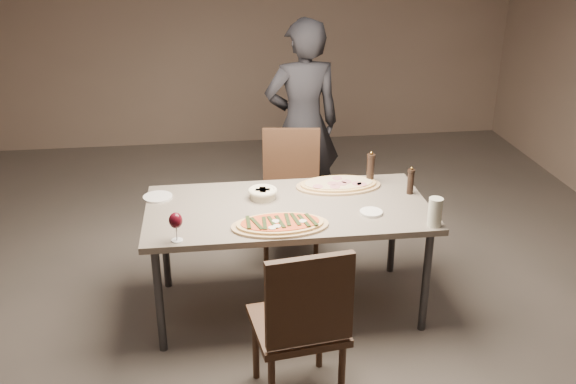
{
  "coord_description": "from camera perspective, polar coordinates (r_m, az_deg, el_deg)",
  "views": [
    {
      "loc": [
        -0.48,
        -3.67,
        2.47
      ],
      "look_at": [
        0.0,
        0.0,
        0.85
      ],
      "focal_mm": 40.0,
      "sensor_mm": 36.0,
      "label": 1
    }
  ],
  "objects": [
    {
      "name": "room",
      "position": [
        3.85,
        0.0,
        7.52
      ],
      "size": [
        7.0,
        7.0,
        7.0
      ],
      "color": "#5A534E",
      "rests_on": "ground"
    },
    {
      "name": "dining_table",
      "position": [
        4.1,
        0.0,
        -2.01
      ],
      "size": [
        1.8,
        0.9,
        0.75
      ],
      "color": "slate",
      "rests_on": "ground"
    },
    {
      "name": "zucchini_pizza",
      "position": [
        3.81,
        -0.71,
        -2.89
      ],
      "size": [
        0.58,
        0.32,
        0.05
      ],
      "rotation": [
        0.0,
        0.0,
        -0.01
      ],
      "color": "tan",
      "rests_on": "dining_table"
    },
    {
      "name": "ham_pizza",
      "position": [
        4.38,
        4.51,
        0.66
      ],
      "size": [
        0.58,
        0.32,
        0.04
      ],
      "rotation": [
        0.0,
        0.0,
        -0.15
      ],
      "color": "tan",
      "rests_on": "dining_table"
    },
    {
      "name": "bread_basket",
      "position": [
        4.18,
        -2.26,
        -0.06
      ],
      "size": [
        0.19,
        0.19,
        0.07
      ],
      "rotation": [
        0.0,
        0.0,
        -0.2
      ],
      "color": "beige",
      "rests_on": "dining_table"
    },
    {
      "name": "oil_dish",
      "position": [
        4.01,
        7.4,
        -1.8
      ],
      "size": [
        0.14,
        0.14,
        0.02
      ],
      "rotation": [
        0.0,
        0.0,
        0.18
      ],
      "color": "white",
      "rests_on": "dining_table"
    },
    {
      "name": "pepper_mill_left",
      "position": [
        4.31,
        10.85,
        0.96
      ],
      "size": [
        0.05,
        0.05,
        0.19
      ],
      "rotation": [
        0.0,
        0.0,
        0.15
      ],
      "color": "black",
      "rests_on": "dining_table"
    },
    {
      "name": "pepper_mill_right",
      "position": [
        4.44,
        7.35,
        2.14
      ],
      "size": [
        0.06,
        0.06,
        0.23
      ],
      "rotation": [
        0.0,
        0.0,
        0.07
      ],
      "color": "black",
      "rests_on": "dining_table"
    },
    {
      "name": "carafe",
      "position": [
        3.9,
        12.94,
        -1.75
      ],
      "size": [
        0.08,
        0.08,
        0.18
      ],
      "rotation": [
        0.0,
        0.0,
        0.19
      ],
      "color": "silver",
      "rests_on": "dining_table"
    },
    {
      "name": "wine_glass",
      "position": [
        3.66,
        -9.95,
        -2.6
      ],
      "size": [
        0.08,
        0.08,
        0.18
      ],
      "rotation": [
        0.0,
        0.0,
        -0.06
      ],
      "color": "silver",
      "rests_on": "dining_table"
    },
    {
      "name": "side_plate",
      "position": [
        4.28,
        -11.5,
        -0.43
      ],
      "size": [
        0.19,
        0.19,
        0.01
      ],
      "rotation": [
        0.0,
        0.0,
        0.13
      ],
      "color": "white",
      "rests_on": "dining_table"
    },
    {
      "name": "chair_near",
      "position": [
        3.35,
        1.29,
        -11.29
      ],
      "size": [
        0.52,
        0.52,
        0.98
      ],
      "rotation": [
        0.0,
        0.0,
        0.14
      ],
      "color": "#3E281A",
      "rests_on": "ground"
    },
    {
      "name": "chair_far",
      "position": [
        4.91,
        0.28,
        0.51
      ],
      "size": [
        0.51,
        0.51,
        0.97
      ],
      "rotation": [
        0.0,
        0.0,
        3.01
      ],
      "color": "#3E281A",
      "rests_on": "ground"
    },
    {
      "name": "diner",
      "position": [
        5.29,
        1.31,
        6.0
      ],
      "size": [
        0.68,
        0.49,
        1.73
      ],
      "primitive_type": "imported",
      "rotation": [
        0.0,
        0.0,
        3.26
      ],
      "color": "black",
      "rests_on": "ground"
    }
  ]
}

